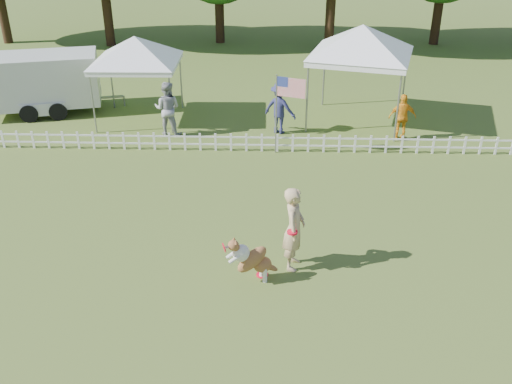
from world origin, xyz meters
TOP-DOWN VIEW (x-y plane):
  - ground at (0.00, 0.00)m, footprint 120.00×120.00m
  - picket_fence at (0.00, 7.00)m, footprint 22.00×0.08m
  - handler at (0.61, 0.55)m, footprint 0.58×0.78m
  - dog at (-0.26, -0.06)m, footprint 1.15×0.73m
  - frisbee_on_turf at (-0.06, 0.17)m, footprint 0.31×0.31m
  - canopy_tent_left at (-4.77, 9.80)m, footprint 2.97×2.97m
  - canopy_tent_right at (3.13, 9.87)m, footprint 4.06×4.06m
  - cargo_trailer at (-8.59, 10.56)m, footprint 5.51×3.48m
  - flag_pole at (0.20, 6.92)m, footprint 0.97×0.42m
  - spectator_a at (-3.51, 8.38)m, footprint 0.99×0.82m
  - spectator_b at (0.33, 8.69)m, footprint 1.34×1.12m
  - spectator_c at (4.45, 8.26)m, footprint 0.92×0.39m

SIDE VIEW (x-z plane):
  - ground at x=0.00m, z-range 0.00..0.00m
  - frisbee_on_turf at x=-0.06m, z-range 0.00..0.02m
  - picket_fence at x=0.00m, z-range 0.00..0.60m
  - dog at x=-0.26m, z-range 0.00..1.13m
  - spectator_c at x=4.45m, z-range 0.00..1.57m
  - spectator_b at x=0.33m, z-range 0.00..1.80m
  - spectator_a at x=-3.51m, z-range 0.00..1.87m
  - handler at x=0.61m, z-range 0.00..1.95m
  - cargo_trailer at x=-8.59m, z-range 0.00..2.25m
  - flag_pole at x=0.20m, z-range 0.00..2.57m
  - canopy_tent_left at x=-4.77m, z-range 0.00..3.00m
  - canopy_tent_right at x=3.13m, z-range 0.00..3.43m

